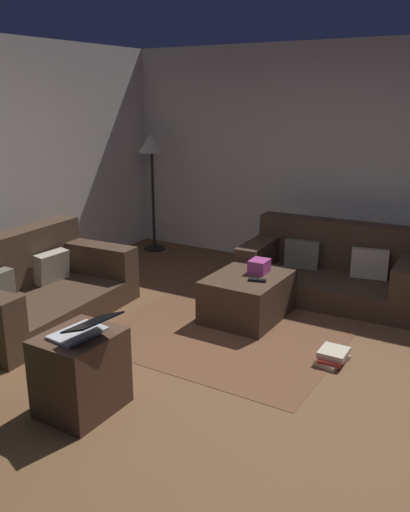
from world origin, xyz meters
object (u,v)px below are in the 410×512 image
(laptop, at_px, (83,329))
(corner_lamp, at_px, (152,152))
(side_table, at_px, (81,372))
(couch_left, at_px, (31,288))
(couch_right, at_px, (333,269))
(tv_remote, at_px, (257,280))
(gift_box, at_px, (259,266))
(ottoman, at_px, (248,296))
(book_stack, at_px, (333,356))

(laptop, distance_m, corner_lamp, 3.98)
(side_table, height_order, laptop, laptop)
(couch_left, bearing_deg, couch_right, 128.34)
(laptop, bearing_deg, tv_remote, -9.69)
(gift_box, bearing_deg, tv_remote, -158.17)
(ottoman, relative_size, book_stack, 2.65)
(gift_box, xyz_separation_m, corner_lamp, (1.28, 2.18, 0.84))
(corner_lamp, bearing_deg, gift_box, -120.55)
(couch_left, height_order, couch_right, couch_left)
(side_table, xyz_separation_m, book_stack, (1.50, -1.23, -0.22))
(gift_box, relative_size, side_table, 0.36)
(couch_right, relative_size, ottoman, 2.15)
(tv_remote, bearing_deg, ottoman, 36.95)
(couch_right, bearing_deg, couch_left, 39.23)
(ottoman, xyz_separation_m, laptop, (-1.98, 0.18, 0.39))
(laptop, relative_size, corner_lamp, 0.26)
(couch_right, distance_m, laptop, 3.05)
(gift_box, height_order, tv_remote, gift_box)
(couch_right, xyz_separation_m, laptop, (-2.96, 0.68, 0.32))
(laptop, bearing_deg, gift_box, -6.14)
(couch_left, bearing_deg, corner_lamp, -174.97)
(gift_box, relative_size, corner_lamp, 0.13)
(book_stack, relative_size, corner_lamp, 0.21)
(couch_right, bearing_deg, tv_remote, 68.73)
(couch_left, height_order, tv_remote, couch_left)
(couch_right, relative_size, corner_lamp, 1.18)
(side_table, bearing_deg, laptop, -95.56)
(couch_right, bearing_deg, ottoman, 60.01)
(tv_remote, distance_m, laptop, 1.91)
(couch_right, distance_m, side_table, 3.04)
(couch_left, relative_size, book_stack, 5.79)
(ottoman, bearing_deg, side_table, 173.17)
(gift_box, relative_size, book_stack, 0.62)
(gift_box, distance_m, book_stack, 1.19)
(gift_box, xyz_separation_m, tv_remote, (-0.23, -0.09, -0.05))
(ottoman, distance_m, book_stack, 1.11)
(couch_left, height_order, side_table, couch_left)
(gift_box, bearing_deg, laptop, 173.86)
(tv_remote, bearing_deg, side_table, 153.13)
(laptop, distance_m, book_stack, 1.98)
(ottoman, bearing_deg, couch_left, 121.33)
(ottoman, height_order, tv_remote, tv_remote)
(couch_left, bearing_deg, side_table, 54.50)
(ottoman, xyz_separation_m, book_stack, (-0.47, -0.99, -0.15))
(ottoman, distance_m, corner_lamp, 2.78)
(side_table, distance_m, corner_lamp, 4.02)
(couch_right, xyz_separation_m, gift_box, (-0.85, 0.45, 0.20))
(tv_remote, bearing_deg, laptop, 154.84)
(ottoman, height_order, book_stack, ottoman)
(couch_left, bearing_deg, tv_remote, 112.81)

